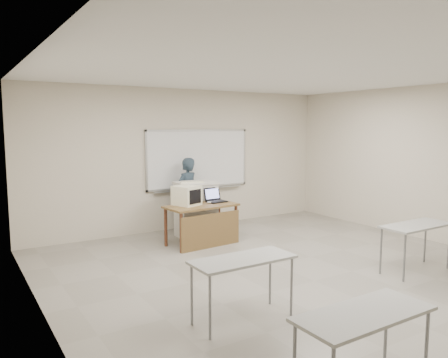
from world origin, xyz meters
TOP-DOWN VIEW (x-y plane):
  - floor at (0.00, 0.00)m, footprint 7.00×8.00m
  - whiteboard at (0.30, 3.97)m, footprint 2.48×0.10m
  - student_desks at (-0.00, -1.35)m, footprint 4.40×2.20m
  - instructor_desk at (-0.40, 2.49)m, footprint 1.34×0.67m
  - podium at (-0.20, 3.18)m, footprint 0.79×0.57m
  - crt_monitor at (-0.65, 2.73)m, footprint 0.40×0.45m
  - laptop at (0.00, 2.76)m, footprint 0.36×0.33m
  - mouse at (-0.20, 2.65)m, footprint 0.11×0.08m
  - keyboard at (-0.35, 3.06)m, footprint 0.48×0.29m
  - presenter at (-0.14, 3.69)m, footprint 0.67×0.55m

SIDE VIEW (x-z plane):
  - floor at x=0.00m, z-range -0.01..0.00m
  - instructor_desk at x=-0.40m, z-range 0.15..0.90m
  - podium at x=-0.20m, z-range 0.00..1.11m
  - student_desks at x=0.00m, z-range 0.31..1.04m
  - mouse at x=-0.20m, z-range 0.75..0.79m
  - presenter at x=-0.14m, z-range 0.00..1.56m
  - laptop at x=0.00m, z-range 0.68..0.94m
  - crt_monitor at x=-0.65m, z-range 0.74..1.12m
  - keyboard at x=-0.35m, z-range 1.11..1.14m
  - whiteboard at x=0.30m, z-range 0.83..2.14m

